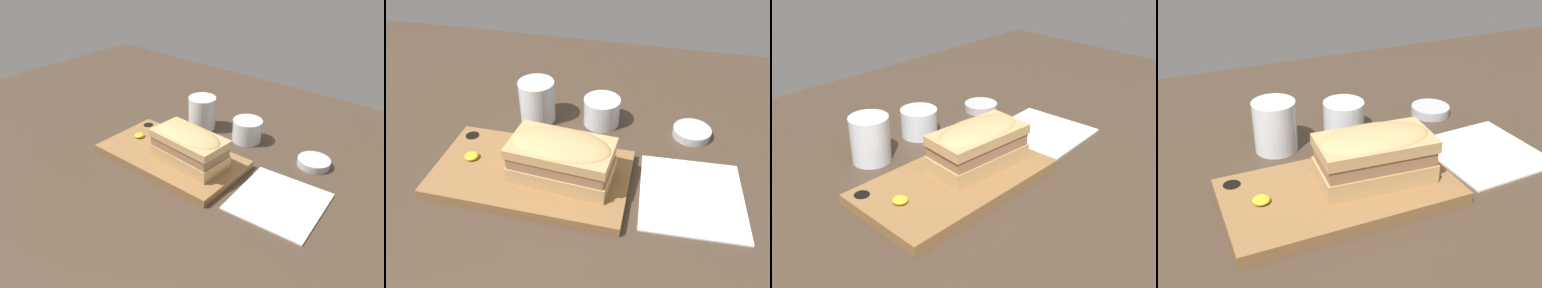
# 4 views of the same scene
# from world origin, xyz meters

# --- Properties ---
(dining_table) EXTENTS (1.85, 1.25, 0.02)m
(dining_table) POSITION_xyz_m (0.00, 0.00, 0.01)
(dining_table) COLOR #423326
(dining_table) RESTS_ON ground
(serving_board) EXTENTS (0.36, 0.19, 0.02)m
(serving_board) POSITION_xyz_m (-0.05, -0.01, 0.03)
(serving_board) COLOR olive
(serving_board) RESTS_ON dining_table
(sandwich) EXTENTS (0.18, 0.11, 0.08)m
(sandwich) POSITION_xyz_m (0.01, -0.01, 0.08)
(sandwich) COLOR tan
(sandwich) RESTS_ON serving_board
(mustard_dollop) EXTENTS (0.03, 0.03, 0.01)m
(mustard_dollop) POSITION_xyz_m (-0.17, -0.00, 0.04)
(mustard_dollop) COLOR gold
(mustard_dollop) RESTS_ON serving_board
(water_glass) EXTENTS (0.08, 0.08, 0.09)m
(water_glass) POSITION_xyz_m (-0.09, 0.18, 0.06)
(water_glass) COLOR silver
(water_glass) RESTS_ON dining_table
(wine_glass) EXTENTS (0.08, 0.08, 0.06)m
(wine_glass) POSITION_xyz_m (0.05, 0.20, 0.05)
(wine_glass) COLOR silver
(wine_glass) RESTS_ON dining_table
(napkin) EXTENTS (0.19, 0.19, 0.00)m
(napkin) POSITION_xyz_m (0.24, 0.01, 0.02)
(napkin) COLOR white
(napkin) RESTS_ON dining_table
(condiment_dish) EXTENTS (0.08, 0.08, 0.02)m
(condiment_dish) POSITION_xyz_m (0.24, 0.19, 0.03)
(condiment_dish) COLOR #B2B2B7
(condiment_dish) RESTS_ON dining_table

